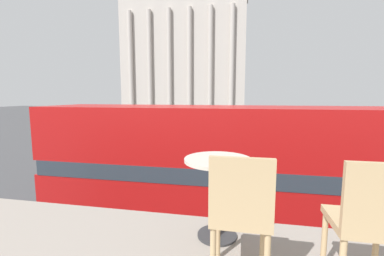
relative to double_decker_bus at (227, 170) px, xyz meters
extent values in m
cylinder|color=black|center=(4.25, 1.21, -1.87)|extent=(1.09, 0.22, 1.09)
cylinder|color=black|center=(-4.25, 1.21, -1.87)|extent=(1.09, 0.22, 1.09)
cylinder|color=black|center=(-4.25, -1.21, -1.87)|extent=(1.09, 0.22, 1.09)
cube|color=#B71414|center=(0.00, 0.00, -0.99)|extent=(11.31, 2.43, 1.75)
cube|color=#2D3842|center=(0.00, 0.00, 0.11)|extent=(11.08, 2.45, 0.45)
cube|color=#B71414|center=(0.00, 0.00, 1.12)|extent=(11.31, 2.43, 1.58)
cylinder|color=#2D2D30|center=(0.20, -5.37, 0.96)|extent=(0.36, 0.36, 0.02)
cylinder|color=#2D2D30|center=(0.20, -5.37, 1.31)|extent=(0.07, 0.07, 0.68)
cylinder|color=beige|center=(0.20, -5.37, 1.66)|extent=(0.60, 0.60, 0.03)
cylinder|color=tan|center=(0.24, -5.69, 1.17)|extent=(0.04, 0.04, 0.44)
cylinder|color=tan|center=(0.58, -5.69, 1.17)|extent=(0.04, 0.04, 0.44)
cube|color=tan|center=(0.41, -5.86, 1.41)|extent=(0.40, 0.40, 0.05)
cube|color=tan|center=(0.41, -6.04, 1.65)|extent=(0.40, 0.04, 0.42)
cylinder|color=tan|center=(1.02, -5.67, 1.17)|extent=(0.04, 0.04, 0.44)
cylinder|color=tan|center=(1.36, -5.67, 1.17)|extent=(0.04, 0.04, 0.44)
cube|color=tan|center=(1.19, -5.84, 1.41)|extent=(0.40, 0.40, 0.05)
cube|color=tan|center=(1.19, -6.02, 1.65)|extent=(0.40, 0.04, 0.42)
cube|color=#BCB2A8|center=(-11.41, 46.03, 9.76)|extent=(24.36, 10.63, 24.35)
cylinder|color=#BCB2A8|center=(-21.15, 40.27, 7.93)|extent=(0.90, 0.90, 20.70)
cylinder|color=#BCB2A8|center=(-17.26, 40.27, 7.93)|extent=(0.90, 0.90, 20.70)
cylinder|color=#BCB2A8|center=(-13.36, 40.27, 7.93)|extent=(0.90, 0.90, 20.70)
cylinder|color=#BCB2A8|center=(-9.46, 40.27, 7.93)|extent=(0.90, 0.90, 20.70)
cylinder|color=#BCB2A8|center=(-5.56, 40.27, 7.93)|extent=(0.90, 0.90, 20.70)
cylinder|color=#BCB2A8|center=(-1.67, 40.27, 7.93)|extent=(0.90, 0.90, 20.70)
cylinder|color=black|center=(-1.55, 4.47, -0.79)|extent=(0.12, 0.12, 3.25)
cube|color=black|center=(-1.37, 4.47, 0.38)|extent=(0.20, 0.24, 0.70)
sphere|color=green|center=(-1.26, 4.47, 0.53)|extent=(0.14, 0.14, 0.14)
cylinder|color=black|center=(-5.92, 10.80, -0.51)|extent=(0.12, 0.12, 3.82)
cube|color=black|center=(-5.74, 10.80, 0.95)|extent=(0.20, 0.24, 0.70)
sphere|color=green|center=(-5.63, 10.80, 1.10)|extent=(0.14, 0.14, 0.14)
cylinder|color=black|center=(9.68, 17.59, -2.12)|extent=(0.60, 0.18, 0.60)
cylinder|color=black|center=(9.68, 15.84, -2.12)|extent=(0.60, 0.18, 0.60)
cylinder|color=black|center=(6.88, 17.59, -2.12)|extent=(0.60, 0.18, 0.60)
cylinder|color=black|center=(6.88, 15.84, -2.12)|extent=(0.60, 0.18, 0.60)
cube|color=silver|center=(8.28, 16.71, -1.84)|extent=(4.20, 1.75, 0.55)
cube|color=#2D3842|center=(8.08, 16.71, -1.32)|extent=(1.89, 1.61, 0.50)
cylinder|color=#282B33|center=(-5.62, 23.88, -1.99)|extent=(0.14, 0.14, 0.85)
cylinder|color=#282B33|center=(-5.44, 23.88, -1.99)|extent=(0.14, 0.14, 0.85)
cylinder|color=#284799|center=(-5.53, 23.88, -1.22)|extent=(0.32, 0.32, 0.68)
sphere|color=tan|center=(-5.53, 23.88, -0.77)|extent=(0.23, 0.23, 0.23)
cylinder|color=#282B33|center=(2.76, 14.67, -2.02)|extent=(0.14, 0.14, 0.79)
cylinder|color=#282B33|center=(2.94, 14.67, -2.02)|extent=(0.14, 0.14, 0.79)
cylinder|color=#B22323|center=(2.85, 14.67, -1.31)|extent=(0.32, 0.32, 0.63)
sphere|color=tan|center=(2.85, 14.67, -0.90)|extent=(0.21, 0.21, 0.21)
camera|label=1|loc=(0.40, -7.59, 2.23)|focal=24.00mm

